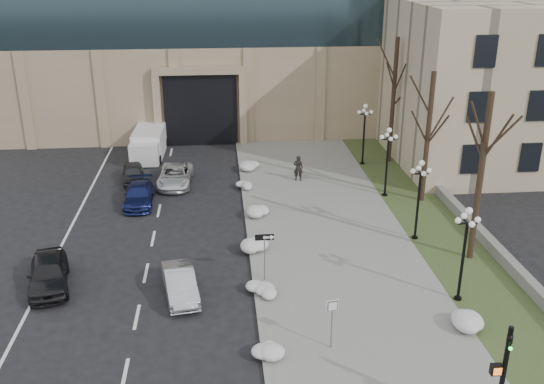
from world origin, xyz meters
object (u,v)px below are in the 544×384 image
(car_b, at_px, (180,284))
(keep_sign, at_px, (332,314))
(box_truck, at_px, (149,143))
(car_c, at_px, (139,195))
(one_way_sign, at_px, (268,243))
(car_a, at_px, (48,273))
(lamppost_b, at_px, (419,189))
(lamppost_d, at_px, (364,126))
(lamppost_a, at_px, (465,242))
(car_e, at_px, (133,173))
(car_d, at_px, (175,176))
(pedestrian, at_px, (298,168))
(lamppost_c, at_px, (388,153))
(traffic_signal, at_px, (501,383))

(car_b, relative_size, keep_sign, 1.69)
(box_truck, distance_m, keep_sign, 28.37)
(car_c, relative_size, box_truck, 0.67)
(one_way_sign, bearing_deg, car_a, 177.25)
(lamppost_b, distance_m, lamppost_d, 13.00)
(car_c, bearing_deg, car_a, -108.58)
(car_b, relative_size, lamppost_d, 0.84)
(lamppost_a, bearing_deg, car_e, 134.21)
(box_truck, bearing_deg, car_c, -86.26)
(car_d, relative_size, one_way_sign, 1.85)
(car_c, xyz_separation_m, car_d, (2.12, 3.33, 0.03))
(car_a, xyz_separation_m, one_way_sign, (10.61, -0.43, 1.37))
(one_way_sign, distance_m, keep_sign, 6.14)
(car_c, height_order, lamppost_a, lamppost_a)
(pedestrian, relative_size, lamppost_c, 0.38)
(car_a, relative_size, lamppost_d, 0.94)
(car_e, height_order, lamppost_b, lamppost_b)
(pedestrian, relative_size, one_way_sign, 0.71)
(pedestrian, bearing_deg, keep_sign, 99.70)
(car_d, bearing_deg, box_truck, 112.64)
(lamppost_a, bearing_deg, car_b, 172.71)
(car_b, bearing_deg, car_e, 94.31)
(lamppost_c, bearing_deg, box_truck, 147.60)
(car_b, xyz_separation_m, lamppost_d, (12.92, 17.85, 2.42))
(car_c, xyz_separation_m, lamppost_b, (16.13, -6.75, 2.44))
(keep_sign, xyz_separation_m, lamppost_a, (6.58, 3.15, 1.35))
(car_c, bearing_deg, box_truck, 90.45)
(lamppost_b, bearing_deg, pedestrian, 118.66)
(pedestrian, xyz_separation_m, traffic_signal, (3.40, -24.59, 1.09))
(traffic_signal, xyz_separation_m, lamppost_a, (1.97, 8.26, 0.95))
(lamppost_b, bearing_deg, box_truck, 134.16)
(car_e, relative_size, box_truck, 0.55)
(car_c, distance_m, one_way_sign, 13.08)
(car_b, distance_m, traffic_signal, 14.84)
(car_d, relative_size, lamppost_a, 1.00)
(car_b, relative_size, one_way_sign, 1.54)
(box_truck, relative_size, one_way_sign, 2.53)
(pedestrian, distance_m, lamppost_d, 6.56)
(car_e, bearing_deg, car_c, -86.31)
(one_way_sign, xyz_separation_m, keep_sign, (2.10, -5.75, -0.41))
(car_e, distance_m, keep_sign, 23.15)
(car_d, relative_size, pedestrian, 2.61)
(car_e, relative_size, lamppost_c, 0.76)
(traffic_signal, bearing_deg, car_d, 117.10)
(car_c, xyz_separation_m, lamppost_c, (16.13, -0.25, 2.44))
(car_e, bearing_deg, lamppost_b, -40.93)
(car_c, relative_size, car_d, 0.92)
(box_truck, xyz_separation_m, one_way_sign, (7.76, -20.84, 1.14))
(keep_sign, xyz_separation_m, lamppost_c, (6.58, 16.15, 1.35))
(one_way_sign, height_order, lamppost_c, lamppost_c)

